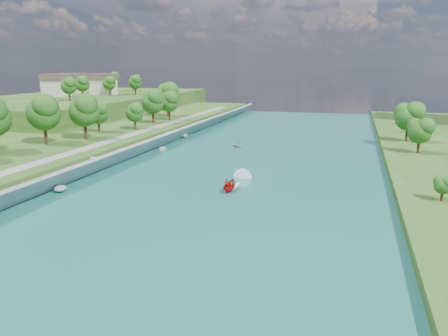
% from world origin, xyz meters
% --- Properties ---
extents(ground, '(260.00, 260.00, 0.00)m').
position_xyz_m(ground, '(0.00, 0.00, 0.00)').
color(ground, '#2D5119').
rests_on(ground, ground).
extents(river_water, '(55.00, 240.00, 0.10)m').
position_xyz_m(river_water, '(0.00, 20.00, 0.05)').
color(river_water, '#1A655E').
rests_on(river_water, ground).
extents(berm_west, '(45.00, 240.00, 3.50)m').
position_xyz_m(berm_west, '(-50.00, 20.00, 1.75)').
color(berm_west, '#2D5119').
rests_on(berm_west, ground).
extents(ridge_west, '(60.00, 120.00, 9.00)m').
position_xyz_m(ridge_west, '(-82.50, 95.00, 4.50)').
color(ridge_west, '#2D5119').
rests_on(ridge_west, ground).
extents(riprap_bank, '(4.74, 236.00, 4.15)m').
position_xyz_m(riprap_bank, '(-25.84, 19.82, 1.79)').
color(riprap_bank, slate).
rests_on(riprap_bank, ground).
extents(riverside_path, '(3.00, 200.00, 0.10)m').
position_xyz_m(riverside_path, '(-32.50, 20.00, 3.55)').
color(riverside_path, gray).
rests_on(riverside_path, berm_west).
extents(ridge_houses, '(29.50, 29.50, 8.40)m').
position_xyz_m(ridge_houses, '(-88.67, 100.00, 13.31)').
color(ridge_houses, beige).
rests_on(ridge_houses, ridge_west).
extents(trees_west, '(18.48, 153.60, 13.58)m').
position_xyz_m(trees_west, '(-40.95, 11.52, 9.43)').
color(trees_west, '#204612').
rests_on(trees_west, berm_west).
extents(trees_east, '(18.98, 141.18, 11.86)m').
position_xyz_m(trees_east, '(36.19, 29.60, 6.31)').
color(trees_east, '#204612').
rests_on(trees_east, berm_east).
extents(trees_ridge, '(23.89, 64.61, 10.36)m').
position_xyz_m(trees_ridge, '(-73.85, 98.72, 13.65)').
color(trees_ridge, '#204612').
rests_on(trees_ridge, ridge_west).
extents(motorboat, '(3.60, 18.93, 2.13)m').
position_xyz_m(motorboat, '(1.66, 11.37, 0.81)').
color(motorboat, '#B00E10').
rests_on(motorboat, river_water).
extents(raft, '(3.88, 4.03, 1.71)m').
position_xyz_m(raft, '(-7.43, 49.09, 0.49)').
color(raft, gray).
rests_on(raft, river_water).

